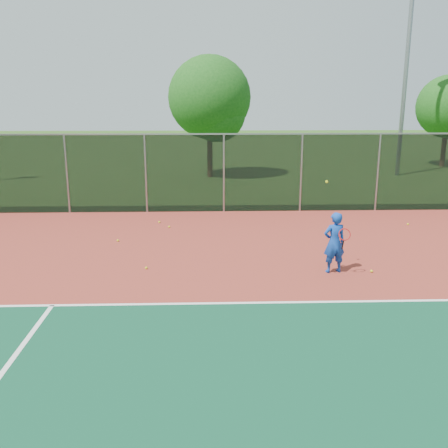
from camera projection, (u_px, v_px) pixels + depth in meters
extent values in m
plane|color=#275016|center=(433.00, 377.00, 8.07)|extent=(120.00, 120.00, 0.00)
cube|color=#993426|center=(389.00, 322.00, 10.00)|extent=(30.00, 20.00, 0.02)
cube|color=black|center=(301.00, 173.00, 19.31)|extent=(30.00, 0.04, 3.00)
cube|color=gray|center=(303.00, 134.00, 18.94)|extent=(30.00, 0.06, 0.06)
imported|color=#1140A4|center=(334.00, 243.00, 12.63)|extent=(0.63, 0.47, 1.58)
cylinder|color=black|center=(343.00, 245.00, 12.39)|extent=(0.03, 0.15, 0.27)
torus|color=#A51414|center=(345.00, 234.00, 12.22)|extent=(0.30, 0.13, 0.29)
sphere|color=yellow|center=(327.00, 182.00, 12.33)|extent=(0.07, 0.07, 0.07)
sphere|color=yellow|center=(169.00, 227.00, 17.12)|extent=(0.07, 0.07, 0.07)
sphere|color=yellow|center=(408.00, 224.00, 17.47)|extent=(0.07, 0.07, 0.07)
sphere|color=yellow|center=(372.00, 271.00, 12.78)|extent=(0.07, 0.07, 0.07)
sphere|color=yellow|center=(159.00, 222.00, 17.78)|extent=(0.07, 0.07, 0.07)
sphere|color=yellow|center=(118.00, 240.00, 15.50)|extent=(0.07, 0.07, 0.07)
sphere|color=yellow|center=(146.00, 268.00, 13.02)|extent=(0.07, 0.07, 0.07)
cylinder|color=gray|center=(406.00, 67.00, 27.17)|extent=(0.24, 0.24, 11.86)
cylinder|color=#372614|center=(210.00, 154.00, 27.74)|extent=(0.30, 0.30, 2.52)
sphere|color=#164B14|center=(209.00, 97.00, 26.97)|extent=(4.49, 4.49, 4.49)
sphere|color=#164B14|center=(217.00, 113.00, 26.90)|extent=(3.09, 3.09, 3.09)
cylinder|color=#372614|center=(443.00, 149.00, 32.00)|extent=(0.30, 0.30, 2.20)
sphere|color=#164B14|center=(448.00, 106.00, 31.33)|extent=(3.91, 3.91, 3.91)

